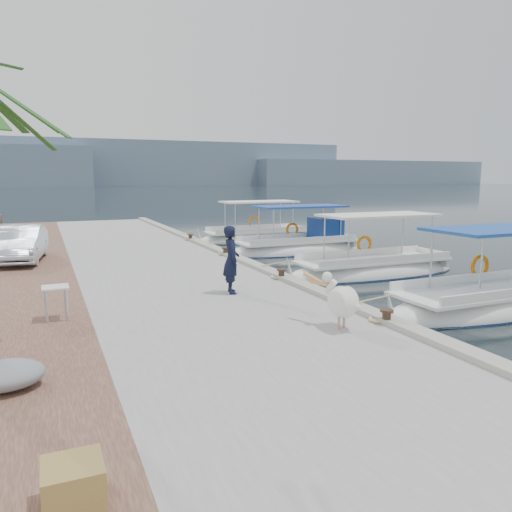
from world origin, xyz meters
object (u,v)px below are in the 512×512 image
(fishing_caique_b, at_px, (500,305))
(fisherman, at_px, (231,260))
(fishing_caique_c, at_px, (373,272))
(parked_car, at_px, (21,244))
(pelican, at_px, (341,300))
(fishing_caique_d, at_px, (298,249))
(fishing_caique_e, at_px, (256,239))

(fishing_caique_b, xyz_separation_m, fisherman, (-6.76, 2.70, 1.27))
(fishing_caique_c, distance_m, parked_car, 12.85)
(fishing_caique_b, height_order, pelican, fishing_caique_b)
(fishing_caique_d, distance_m, parked_car, 11.89)
(fishing_caique_c, relative_size, pelican, 4.94)
(fishing_caique_b, bearing_deg, fishing_caique_c, 93.10)
(fishing_caique_d, bearing_deg, parked_car, -175.94)
(fishing_caique_b, xyz_separation_m, fishing_caique_c, (-0.29, 5.33, 0.00))
(pelican, distance_m, parked_car, 13.07)
(fishing_caique_e, bearing_deg, fisherman, -115.72)
(fishing_caique_c, xyz_separation_m, parked_car, (-11.77, 5.05, 1.03))
(fishing_caique_c, distance_m, fisherman, 7.10)
(pelican, height_order, fisherman, fisherman)
(fishing_caique_e, distance_m, pelican, 17.85)
(fishing_caique_b, relative_size, pelican, 5.34)
(fishing_caique_e, relative_size, pelican, 4.77)
(fishing_caique_b, relative_size, fishing_caique_d, 1.10)
(fishing_caique_c, relative_size, parked_car, 1.79)
(parked_car, bearing_deg, fishing_caique_e, 32.52)
(fishing_caique_e, bearing_deg, parked_car, -154.68)
(parked_car, bearing_deg, fisherman, -48.21)
(fishing_caique_d, relative_size, fishing_caique_e, 1.02)
(fishing_caique_e, bearing_deg, fishing_caique_b, -88.52)
(fishing_caique_d, bearing_deg, fisherman, -127.46)
(fishing_caique_c, relative_size, fishing_caique_e, 1.04)
(fishing_caique_e, distance_m, parked_car, 12.93)
(fishing_caique_e, height_order, parked_car, fishing_caique_e)
(fishing_caique_e, xyz_separation_m, parked_car, (-11.65, -5.51, 1.03))
(fishing_caique_c, relative_size, fishing_caique_d, 1.02)
(fishing_caique_c, xyz_separation_m, pelican, (-5.52, -6.42, 0.95))
(fishing_caique_c, xyz_separation_m, fisherman, (-6.48, -2.63, 1.27))
(fishing_caique_e, relative_size, parked_car, 1.73)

